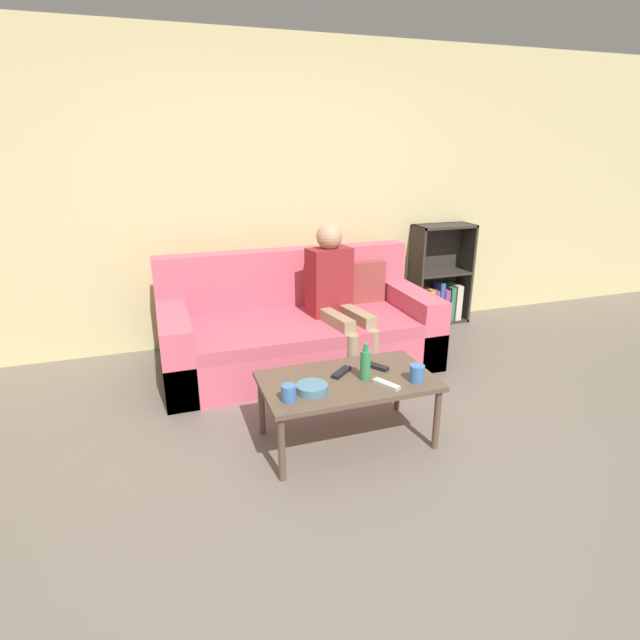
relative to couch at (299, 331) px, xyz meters
The scene contains 13 objects.
ground_plane 1.69m from the couch, 91.22° to the right, with size 22.00×22.00×0.00m, color #70665B.
wall_back 1.25m from the couch, 92.82° to the left, with size 12.00×0.06×2.60m.
couch is the anchor object (origin of this frame).
bookshelf 1.74m from the couch, 18.98° to the left, with size 0.59×0.28×0.99m.
coffee_table 1.21m from the couch, 92.52° to the right, with size 1.03×0.58×0.42m.
person_adult 0.47m from the couch, 20.81° to the right, with size 0.42×0.71×1.16m.
cup_near 1.42m from the couch, 76.90° to the right, with size 0.09×0.09×0.10m.
cup_far 1.44m from the couch, 108.57° to the right, with size 0.08×0.08×0.09m.
tv_remote_0 1.14m from the couch, 81.38° to the right, with size 0.13×0.17×0.02m.
tv_remote_1 1.14m from the couch, 93.24° to the right, with size 0.16×0.15×0.02m.
tv_remote_2 1.38m from the couch, 84.81° to the right, with size 0.12×0.17×0.02m.
snack_bowl 1.34m from the couch, 103.22° to the right, with size 0.18×0.18×0.05m.
bottle 1.27m from the couch, 88.04° to the right, with size 0.06×0.06×0.23m.
Camera 1 is at (-1.03, -2.02, 1.74)m, focal length 28.00 mm.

